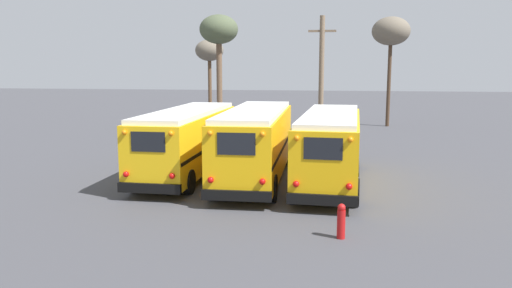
% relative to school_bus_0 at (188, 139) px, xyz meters
% --- Properties ---
extents(ground_plane, '(160.00, 160.00, 0.00)m').
position_rel_school_bus_0_xyz_m(ground_plane, '(3.22, -0.33, -1.62)').
color(ground_plane, '#424247').
extents(school_bus_0, '(2.60, 9.74, 2.98)m').
position_rel_school_bus_0_xyz_m(school_bus_0, '(0.00, 0.00, 0.00)').
color(school_bus_0, yellow).
rests_on(school_bus_0, ground).
extents(school_bus_1, '(2.60, 9.86, 3.10)m').
position_rel_school_bus_0_xyz_m(school_bus_1, '(3.22, -0.55, 0.07)').
color(school_bus_1, '#EAAA0F').
rests_on(school_bus_1, ground).
extents(school_bus_2, '(2.87, 9.57, 3.00)m').
position_rel_school_bus_0_xyz_m(school_bus_2, '(6.44, -0.85, 0.02)').
color(school_bus_2, '#EAAA0F').
rests_on(school_bus_2, ground).
extents(utility_pole, '(1.80, 0.33, 8.14)m').
position_rel_school_bus_0_xyz_m(utility_pole, '(5.80, 11.37, 2.56)').
color(utility_pole, '#75604C').
rests_on(utility_pole, ground).
extents(bare_tree_0, '(3.05, 3.05, 8.85)m').
position_rel_school_bus_0_xyz_m(bare_tree_0, '(11.14, 20.37, 5.96)').
color(bare_tree_0, '#473323').
rests_on(bare_tree_0, ground).
extents(bare_tree_1, '(2.46, 2.46, 7.20)m').
position_rel_school_bus_0_xyz_m(bare_tree_1, '(-4.09, 21.28, 4.49)').
color(bare_tree_1, brown).
rests_on(bare_tree_1, ground).
extents(bare_tree_2, '(2.77, 2.77, 8.56)m').
position_rel_school_bus_0_xyz_m(bare_tree_2, '(-1.59, 13.93, 5.62)').
color(bare_tree_2, brown).
rests_on(bare_tree_2, ground).
extents(fire_hydrant, '(0.24, 0.24, 1.03)m').
position_rel_school_bus_0_xyz_m(fire_hydrant, '(6.77, -7.73, -1.10)').
color(fire_hydrant, '#B21414').
rests_on(fire_hydrant, ground).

